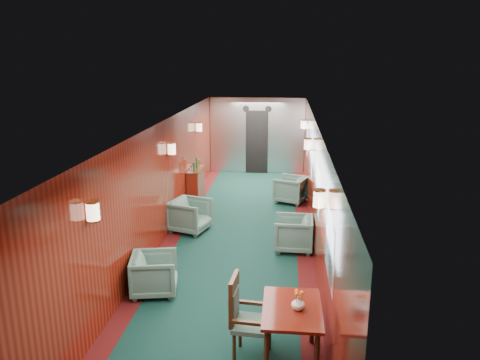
{
  "coord_description": "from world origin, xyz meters",
  "views": [
    {
      "loc": [
        0.95,
        -8.73,
        3.65
      ],
      "look_at": [
        0.0,
        0.59,
        1.15
      ],
      "focal_mm": 35.0,
      "sensor_mm": 36.0,
      "label": 1
    }
  ],
  "objects_px": {
    "dining_table": "(292,316)",
    "credenza": "(196,185)",
    "armchair_left_far": "(190,215)",
    "armchair_right_near": "(293,233)",
    "armchair_right_far": "(290,189)",
    "side_chair": "(244,314)",
    "armchair_left_near": "(154,274)"
  },
  "relations": [
    {
      "from": "dining_table",
      "to": "armchair_left_far",
      "type": "bearing_deg",
      "value": 116.29
    },
    {
      "from": "dining_table",
      "to": "armchair_right_near",
      "type": "height_order",
      "value": "dining_table"
    },
    {
      "from": "side_chair",
      "to": "armchair_left_near",
      "type": "distance_m",
      "value": 2.16
    },
    {
      "from": "dining_table",
      "to": "side_chair",
      "type": "relative_size",
      "value": 0.93
    },
    {
      "from": "side_chair",
      "to": "armchair_left_far",
      "type": "distance_m",
      "value": 4.48
    },
    {
      "from": "armchair_left_far",
      "to": "armchair_right_far",
      "type": "height_order",
      "value": "armchair_left_far"
    },
    {
      "from": "side_chair",
      "to": "armchair_right_near",
      "type": "bearing_deg",
      "value": 84.43
    },
    {
      "from": "dining_table",
      "to": "armchair_right_far",
      "type": "xyz_separation_m",
      "value": [
        0.01,
        6.54,
        -0.29
      ]
    },
    {
      "from": "dining_table",
      "to": "armchair_right_far",
      "type": "bearing_deg",
      "value": 89.69
    },
    {
      "from": "armchair_left_near",
      "to": "armchair_left_far",
      "type": "distance_m",
      "value": 2.72
    },
    {
      "from": "credenza",
      "to": "side_chair",
      "type": "bearing_deg",
      "value": -73.77
    },
    {
      "from": "armchair_left_far",
      "to": "armchair_right_near",
      "type": "distance_m",
      "value": 2.32
    },
    {
      "from": "armchair_left_near",
      "to": "armchair_left_far",
      "type": "relative_size",
      "value": 0.92
    },
    {
      "from": "dining_table",
      "to": "armchair_left_near",
      "type": "relative_size",
      "value": 1.41
    },
    {
      "from": "side_chair",
      "to": "armchair_left_far",
      "type": "bearing_deg",
      "value": 115.19
    },
    {
      "from": "side_chair",
      "to": "armchair_right_near",
      "type": "xyz_separation_m",
      "value": [
        0.63,
        3.41,
        -0.25
      ]
    },
    {
      "from": "armchair_left_far",
      "to": "side_chair",
      "type": "bearing_deg",
      "value": -142.7
    },
    {
      "from": "credenza",
      "to": "armchair_right_near",
      "type": "xyz_separation_m",
      "value": [
        2.46,
        -2.85,
        -0.12
      ]
    },
    {
      "from": "armchair_left_far",
      "to": "armchair_right_near",
      "type": "bearing_deg",
      "value": -92.69
    },
    {
      "from": "credenza",
      "to": "dining_table",
      "type": "bearing_deg",
      "value": -69.21
    },
    {
      "from": "armchair_left_far",
      "to": "dining_table",
      "type": "bearing_deg",
      "value": -136.41
    },
    {
      "from": "armchair_right_far",
      "to": "dining_table",
      "type": "bearing_deg",
      "value": 20.85
    },
    {
      "from": "armchair_right_near",
      "to": "armchair_right_far",
      "type": "height_order",
      "value": "armchair_right_far"
    },
    {
      "from": "armchair_left_far",
      "to": "credenza",
      "type": "bearing_deg",
      "value": 24.67
    },
    {
      "from": "credenza",
      "to": "armchair_left_near",
      "type": "xyz_separation_m",
      "value": [
        0.27,
        -4.79,
        -0.13
      ]
    },
    {
      "from": "side_chair",
      "to": "dining_table",
      "type": "bearing_deg",
      "value": -1.04
    },
    {
      "from": "credenza",
      "to": "armchair_right_near",
      "type": "bearing_deg",
      "value": -49.25
    },
    {
      "from": "dining_table",
      "to": "armchair_right_far",
      "type": "height_order",
      "value": "dining_table"
    },
    {
      "from": "armchair_right_near",
      "to": "armchair_right_far",
      "type": "distance_m",
      "value": 3.07
    },
    {
      "from": "dining_table",
      "to": "credenza",
      "type": "height_order",
      "value": "credenza"
    },
    {
      "from": "dining_table",
      "to": "credenza",
      "type": "bearing_deg",
      "value": 110.55
    },
    {
      "from": "armchair_left_far",
      "to": "armchair_left_near",
      "type": "bearing_deg",
      "value": -163.15
    }
  ]
}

